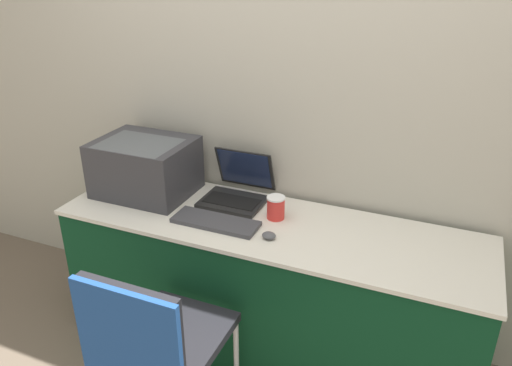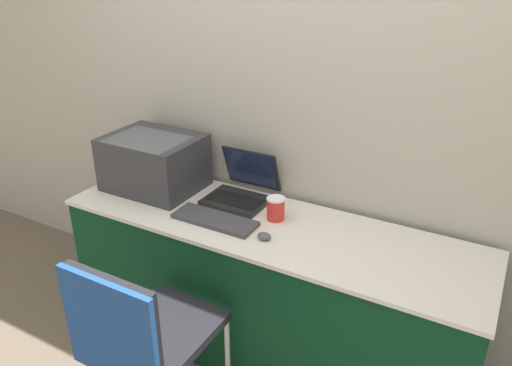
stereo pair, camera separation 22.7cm
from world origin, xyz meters
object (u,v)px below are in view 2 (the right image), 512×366
object	(u,v)px
external_keyboard	(215,220)
chair	(137,333)
mouse	(264,236)
laptop_left	(242,188)
printer	(154,161)
coffee_cup	(276,209)

from	to	relation	value
external_keyboard	chair	world-z (taller)	chair
external_keyboard	mouse	world-z (taller)	mouse
laptop_left	chair	size ratio (longest dim) A/B	0.36
mouse	external_keyboard	bearing A→B (deg)	174.71
chair	printer	bearing A→B (deg)	123.99
laptop_left	coffee_cup	world-z (taller)	laptop_left
laptop_left	external_keyboard	xyz separation A→B (m)	(0.02, -0.27, -0.04)
chair	external_keyboard	bearing A→B (deg)	92.72
mouse	chair	xyz separation A→B (m)	(-0.25, -0.57, -0.20)
external_keyboard	coffee_cup	bearing A→B (deg)	34.32
printer	external_keyboard	world-z (taller)	printer
printer	mouse	distance (m)	0.79
printer	coffee_cup	world-z (taller)	printer
external_keyboard	chair	bearing A→B (deg)	-87.28
coffee_cup	printer	bearing A→B (deg)	179.81
external_keyboard	chair	distance (m)	0.63
printer	mouse	size ratio (longest dim) A/B	7.56
laptop_left	chair	bearing A→B (deg)	-87.07
coffee_cup	mouse	bearing A→B (deg)	-78.13
printer	external_keyboard	xyz separation A→B (m)	(0.48, -0.16, -0.14)
printer	chair	size ratio (longest dim) A/B	0.54
laptop_left	printer	bearing A→B (deg)	-166.49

